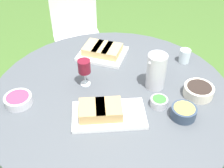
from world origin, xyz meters
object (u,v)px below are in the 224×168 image
(wine_glass, at_px, (84,67))
(water_pitcher, at_px, (156,71))
(dining_table, at_px, (112,104))
(chair_near_right, at_px, (77,31))

(wine_glass, bearing_deg, water_pitcher, 146.09)
(dining_table, height_order, water_pitcher, water_pitcher)
(chair_near_right, height_order, water_pitcher, water_pitcher)
(chair_near_right, xyz_separation_m, water_pitcher, (0.08, 1.26, 0.36))
(dining_table, distance_m, wine_glass, 0.28)
(dining_table, distance_m, water_pitcher, 0.33)
(water_pitcher, xyz_separation_m, wine_glass, (0.34, -0.23, 0.01))
(chair_near_right, height_order, wine_glass, wine_glass)
(dining_table, bearing_deg, chair_near_right, -105.51)
(chair_near_right, bearing_deg, wine_glass, 67.69)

